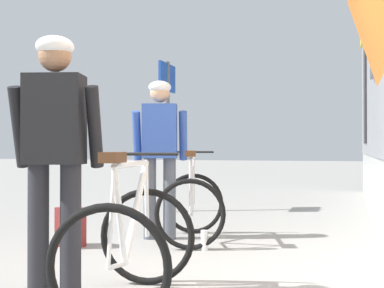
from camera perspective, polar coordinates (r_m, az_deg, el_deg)
ground_plane at (r=3.91m, az=2.08°, el=-15.39°), size 80.00×80.00×0.00m
cyclist_near_in_dark at (r=3.60m, az=-14.85°, el=0.30°), size 0.65×0.40×1.76m
cyclist_far_in_blue at (r=5.79m, az=-3.57°, el=-0.02°), size 0.66×0.41×1.76m
bicycle_near_white at (r=3.39m, az=-6.79°, el=-10.73°), size 0.88×1.18×0.99m
bicycle_far_silver at (r=5.66m, az=-0.02°, el=-6.62°), size 0.96×1.22×0.99m
backpack_on_platform at (r=5.52m, az=-13.22°, el=-8.88°), size 0.32×0.26×0.40m
water_bottle_near_the_bikes at (r=5.21m, az=1.36°, el=-10.53°), size 0.07×0.07×0.20m
water_bottle_by_the_backpack at (r=5.72m, az=-14.08°, el=-9.52°), size 0.07×0.07×0.21m
platform_sign_post at (r=8.33m, az=-2.74°, el=3.74°), size 0.08×0.70×2.40m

